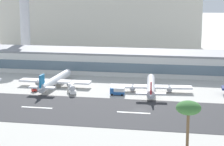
{
  "coord_description": "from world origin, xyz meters",
  "views": [
    {
      "loc": [
        17.15,
        -146.83,
        42.87
      ],
      "look_at": [
        -15.34,
        26.01,
        8.24
      ],
      "focal_mm": 67.5,
      "sensor_mm": 36.0,
      "label": 1
    }
  ],
  "objects_px": {
    "airliner_red_tail_gate_2": "(151,86)",
    "service_baggage_tug_0": "(35,89)",
    "airliner_blue_tail_gate_1": "(54,81)",
    "palm_tree_1": "(188,110)",
    "terminal_building": "(120,61)",
    "service_box_truck_1": "(117,91)",
    "service_fuel_truck_2": "(72,89)",
    "control_tower": "(25,12)",
    "distant_hotel_block": "(101,18)"
  },
  "relations": [
    {
      "from": "terminal_building",
      "to": "control_tower",
      "type": "relative_size",
      "value": 3.55
    },
    {
      "from": "service_fuel_truck_2",
      "to": "service_baggage_tug_0",
      "type": "bearing_deg",
      "value": 67.13
    },
    {
      "from": "control_tower",
      "to": "palm_tree_1",
      "type": "xyz_separation_m",
      "value": [
        101.85,
        -147.43,
        -15.18
      ]
    },
    {
      "from": "service_box_truck_1",
      "to": "service_fuel_truck_2",
      "type": "height_order",
      "value": "service_fuel_truck_2"
    },
    {
      "from": "airliner_red_tail_gate_2",
      "to": "service_baggage_tug_0",
      "type": "relative_size",
      "value": 10.9
    },
    {
      "from": "control_tower",
      "to": "distant_hotel_block",
      "type": "xyz_separation_m",
      "value": [
        35.23,
        61.99,
        -7.27
      ]
    },
    {
      "from": "airliner_blue_tail_gate_1",
      "to": "service_baggage_tug_0",
      "type": "relative_size",
      "value": 11.57
    },
    {
      "from": "terminal_building",
      "to": "control_tower",
      "type": "height_order",
      "value": "control_tower"
    },
    {
      "from": "service_box_truck_1",
      "to": "airliner_red_tail_gate_2",
      "type": "bearing_deg",
      "value": -152.09
    },
    {
      "from": "control_tower",
      "to": "service_baggage_tug_0",
      "type": "bearing_deg",
      "value": -65.57
    },
    {
      "from": "airliner_red_tail_gate_2",
      "to": "service_baggage_tug_0",
      "type": "height_order",
      "value": "airliner_red_tail_gate_2"
    },
    {
      "from": "service_box_truck_1",
      "to": "palm_tree_1",
      "type": "xyz_separation_m",
      "value": [
        29.24,
        -66.51,
        12.5
      ]
    },
    {
      "from": "terminal_building",
      "to": "service_box_truck_1",
      "type": "bearing_deg",
      "value": -81.8
    },
    {
      "from": "terminal_building",
      "to": "airliner_blue_tail_gate_1",
      "type": "relative_size",
      "value": 4.02
    },
    {
      "from": "airliner_red_tail_gate_2",
      "to": "service_fuel_truck_2",
      "type": "distance_m",
      "value": 33.64
    },
    {
      "from": "airliner_blue_tail_gate_1",
      "to": "airliner_red_tail_gate_2",
      "type": "xyz_separation_m",
      "value": [
        43.77,
        -2.32,
        -0.16
      ]
    },
    {
      "from": "terminal_building",
      "to": "distant_hotel_block",
      "type": "distance_m",
      "value": 99.07
    },
    {
      "from": "control_tower",
      "to": "airliner_blue_tail_gate_1",
      "type": "relative_size",
      "value": 1.13
    },
    {
      "from": "distant_hotel_block",
      "to": "service_baggage_tug_0",
      "type": "distance_m",
      "value": 144.53
    },
    {
      "from": "distant_hotel_block",
      "to": "airliner_blue_tail_gate_1",
      "type": "distance_m",
      "value": 134.55
    },
    {
      "from": "distant_hotel_block",
      "to": "service_fuel_truck_2",
      "type": "relative_size",
      "value": 16.7
    },
    {
      "from": "airliner_red_tail_gate_2",
      "to": "palm_tree_1",
      "type": "distance_m",
      "value": 76.75
    },
    {
      "from": "terminal_building",
      "to": "service_box_truck_1",
      "type": "distance_m",
      "value": 50.66
    },
    {
      "from": "terminal_building",
      "to": "airliner_red_tail_gate_2",
      "type": "distance_m",
      "value": 47.13
    },
    {
      "from": "airliner_blue_tail_gate_1",
      "to": "airliner_red_tail_gate_2",
      "type": "bearing_deg",
      "value": -91.85
    },
    {
      "from": "control_tower",
      "to": "service_box_truck_1",
      "type": "bearing_deg",
      "value": -48.1
    },
    {
      "from": "control_tower",
      "to": "service_box_truck_1",
      "type": "distance_m",
      "value": 112.19
    },
    {
      "from": "airliner_red_tail_gate_2",
      "to": "service_baggage_tug_0",
      "type": "bearing_deg",
      "value": 93.57
    },
    {
      "from": "distant_hotel_block",
      "to": "airliner_blue_tail_gate_1",
      "type": "height_order",
      "value": "distant_hotel_block"
    },
    {
      "from": "airliner_blue_tail_gate_1",
      "to": "service_box_truck_1",
      "type": "xyz_separation_m",
      "value": [
        30.58,
        -9.94,
        -0.95
      ]
    },
    {
      "from": "terminal_building",
      "to": "service_baggage_tug_0",
      "type": "distance_m",
      "value": 57.85
    },
    {
      "from": "distant_hotel_block",
      "to": "service_baggage_tug_0",
      "type": "bearing_deg",
      "value": -89.38
    },
    {
      "from": "airliner_blue_tail_gate_1",
      "to": "airliner_red_tail_gate_2",
      "type": "height_order",
      "value": "airliner_blue_tail_gate_1"
    },
    {
      "from": "control_tower",
      "to": "service_fuel_truck_2",
      "type": "xyz_separation_m",
      "value": [
        53.04,
        -80.91,
        -27.44
      ]
    },
    {
      "from": "airliner_blue_tail_gate_1",
      "to": "palm_tree_1",
      "type": "distance_m",
      "value": 97.75
    },
    {
      "from": "airliner_red_tail_gate_2",
      "to": "palm_tree_1",
      "type": "height_order",
      "value": "palm_tree_1"
    },
    {
      "from": "distant_hotel_block",
      "to": "control_tower",
      "type": "bearing_deg",
      "value": -119.61
    },
    {
      "from": "service_fuel_truck_2",
      "to": "control_tower",
      "type": "bearing_deg",
      "value": 10.15
    },
    {
      "from": "control_tower",
      "to": "service_baggage_tug_0",
      "type": "distance_m",
      "value": 93.37
    },
    {
      "from": "distant_hotel_block",
      "to": "airliner_red_tail_gate_2",
      "type": "distance_m",
      "value": 145.75
    },
    {
      "from": "distant_hotel_block",
      "to": "airliner_red_tail_gate_2",
      "type": "xyz_separation_m",
      "value": [
        50.58,
        -135.28,
        -19.62
      ]
    },
    {
      "from": "service_box_truck_1",
      "to": "palm_tree_1",
      "type": "bearing_deg",
      "value": 111.63
    },
    {
      "from": "control_tower",
      "to": "service_box_truck_1",
      "type": "height_order",
      "value": "control_tower"
    },
    {
      "from": "terminal_building",
      "to": "service_baggage_tug_0",
      "type": "bearing_deg",
      "value": -119.78
    },
    {
      "from": "service_fuel_truck_2",
      "to": "palm_tree_1",
      "type": "bearing_deg",
      "value": -166.83
    },
    {
      "from": "airliner_blue_tail_gate_1",
      "to": "service_baggage_tug_0",
      "type": "bearing_deg",
      "value": 153.44
    },
    {
      "from": "control_tower",
      "to": "service_baggage_tug_0",
      "type": "xyz_separation_m",
      "value": [
        36.78,
        -80.97,
        -28.42
      ]
    },
    {
      "from": "service_baggage_tug_0",
      "to": "palm_tree_1",
      "type": "xyz_separation_m",
      "value": [
        65.07,
        -66.45,
        13.24
      ]
    },
    {
      "from": "airliner_blue_tail_gate_1",
      "to": "distant_hotel_block",
      "type": "bearing_deg",
      "value": 4.11
    },
    {
      "from": "airliner_blue_tail_gate_1",
      "to": "service_box_truck_1",
      "type": "bearing_deg",
      "value": -106.83
    }
  ]
}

